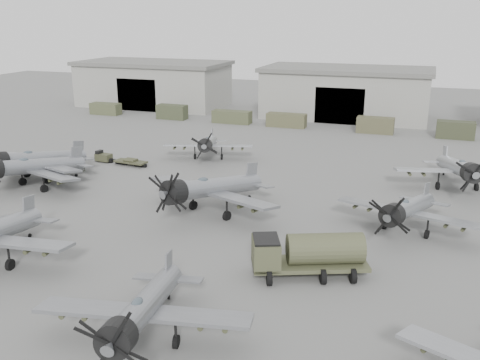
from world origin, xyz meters
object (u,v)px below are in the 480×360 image
object	(u,v)px
aircraft_mid_1	(208,189)
aircraft_far_1	(460,169)
aircraft_mid_0	(34,160)
ground_crew	(83,164)
aircraft_far_0	(208,144)
tug_trailer	(114,159)
aircraft_mid_2	(407,210)
aircraft_extra_878	(30,167)
fuel_tanker	(308,252)
aircraft_near_1	(141,311)

from	to	relation	value
aircraft_mid_1	aircraft_far_1	xyz separation A→B (m)	(21.62, 15.23, -0.19)
aircraft_mid_0	ground_crew	distance (m)	5.76
aircraft_far_0	tug_trailer	world-z (taller)	aircraft_far_0
aircraft_mid_2	aircraft_extra_878	size ratio (longest dim) A/B	0.91
aircraft_mid_1	aircraft_mid_0	bearing A→B (deg)	-168.47
fuel_tanker	aircraft_mid_2	bearing A→B (deg)	36.29
aircraft_extra_878	ground_crew	bearing A→B (deg)	98.56
aircraft_mid_1	fuel_tanker	bearing A→B (deg)	-17.05
aircraft_far_0	fuel_tanker	size ratio (longest dim) A/B	1.34
tug_trailer	ground_crew	bearing A→B (deg)	-103.23
tug_trailer	ground_crew	size ratio (longest dim) A/B	4.05
tug_trailer	fuel_tanker	bearing A→B (deg)	-30.56
aircraft_mid_0	ground_crew	size ratio (longest dim) A/B	7.36
aircraft_extra_878	aircraft_mid_1	bearing A→B (deg)	14.92
aircraft_mid_2	ground_crew	bearing A→B (deg)	-175.02
aircraft_far_0	aircraft_extra_878	world-z (taller)	aircraft_extra_878
aircraft_mid_2	ground_crew	world-z (taller)	aircraft_mid_2
aircraft_mid_2	tug_trailer	distance (m)	36.65
aircraft_mid_1	tug_trailer	bearing A→B (deg)	165.47
aircraft_mid_0	tug_trailer	bearing A→B (deg)	82.25
aircraft_mid_0	aircraft_far_1	distance (m)	45.20
aircraft_far_1	ground_crew	distance (m)	41.45
aircraft_extra_878	fuel_tanker	distance (m)	32.86
tug_trailer	ground_crew	world-z (taller)	ground_crew
aircraft_far_1	aircraft_extra_878	xyz separation A→B (m)	(-42.00, -14.33, 0.02)
aircraft_mid_0	aircraft_mid_2	distance (m)	39.19
aircraft_mid_2	aircraft_far_1	size ratio (longest dim) A/B	0.92
aircraft_mid_1	aircraft_far_0	size ratio (longest dim) A/B	1.23
aircraft_near_1	aircraft_mid_0	bearing A→B (deg)	127.58
aircraft_extra_878	ground_crew	xyz separation A→B (m)	(1.16, 7.41, -1.48)
aircraft_near_1	ground_crew	xyz separation A→B (m)	(-23.60, 28.09, -1.32)
aircraft_mid_1	fuel_tanker	world-z (taller)	aircraft_mid_1
aircraft_far_0	ground_crew	size ratio (longest dim) A/B	6.38
ground_crew	aircraft_mid_2	bearing A→B (deg)	-100.80
ground_crew	aircraft_near_1	bearing A→B (deg)	-139.99
aircraft_far_1	aircraft_mid_1	bearing A→B (deg)	-158.34
aircraft_far_1	aircraft_extra_878	distance (m)	44.38
fuel_tanker	ground_crew	bearing A→B (deg)	128.36
aircraft_mid_1	aircraft_mid_2	world-z (taller)	aircraft_mid_1
aircraft_mid_2	fuel_tanker	bearing A→B (deg)	-105.39
aircraft_near_1	aircraft_mid_1	world-z (taller)	aircraft_mid_1
aircraft_mid_1	ground_crew	size ratio (longest dim) A/B	7.83
aircraft_far_0	aircraft_near_1	bearing A→B (deg)	-89.13
fuel_tanker	tug_trailer	distance (m)	35.76
ground_crew	aircraft_extra_878	bearing A→B (deg)	171.08
aircraft_mid_1	aircraft_extra_878	bearing A→B (deg)	-161.97
aircraft_extra_878	aircraft_far_1	bearing A→B (deg)	36.29
aircraft_near_1	aircraft_mid_2	distance (m)	24.70
aircraft_mid_0	aircraft_mid_1	xyz separation A→B (m)	(22.04, -3.50, 0.17)
aircraft_far_0	ground_crew	bearing A→B (deg)	-156.93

